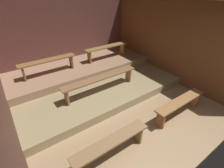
# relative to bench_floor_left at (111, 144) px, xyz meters

# --- Properties ---
(ground) EXTENTS (5.68, 5.70, 0.08)m
(ground) POSITION_rel_bench_floor_left_xyz_m (1.05, 1.75, -0.41)
(ground) COLOR #A1835E
(wall_back) EXTENTS (5.68, 0.06, 2.58)m
(wall_back) POSITION_rel_bench_floor_left_xyz_m (1.05, 4.23, 0.92)
(wall_back) COLOR brown
(wall_back) RESTS_ON ground
(wall_right) EXTENTS (0.06, 5.70, 2.58)m
(wall_right) POSITION_rel_bench_floor_left_xyz_m (3.51, 1.75, 0.92)
(wall_right) COLOR brown
(wall_right) RESTS_ON ground
(platform_lower) EXTENTS (4.88, 3.27, 0.23)m
(platform_lower) POSITION_rel_bench_floor_left_xyz_m (1.05, 2.57, -0.25)
(platform_lower) COLOR #9B885F
(platform_lower) RESTS_ON ground
(platform_middle) EXTENTS (4.88, 1.71, 0.23)m
(platform_middle) POSITION_rel_bench_floor_left_xyz_m (1.05, 3.35, -0.02)
(platform_middle) COLOR #A37B5E
(platform_middle) RESTS_ON platform_lower
(bench_floor_left) EXTENTS (1.61, 0.27, 0.47)m
(bench_floor_left) POSITION_rel_bench_floor_left_xyz_m (0.00, 0.00, 0.00)
(bench_floor_left) COLOR olive
(bench_floor_left) RESTS_ON ground
(bench_floor_right) EXTENTS (1.61, 0.27, 0.47)m
(bench_floor_right) POSITION_rel_bench_floor_left_xyz_m (2.09, 0.00, 0.00)
(bench_floor_right) COLOR olive
(bench_floor_right) RESTS_ON ground
(bench_lower_center) EXTENTS (2.31, 0.27, 0.47)m
(bench_lower_center) POSITION_rel_bench_floor_left_xyz_m (0.91, 1.81, 0.25)
(bench_lower_center) COLOR #8D623F
(bench_lower_center) RESTS_ON platform_lower
(bench_middle_left) EXTENTS (1.73, 0.27, 0.47)m
(bench_middle_left) POSITION_rel_bench_floor_left_xyz_m (-0.05, 3.33, 0.46)
(bench_middle_left) COLOR olive
(bench_middle_left) RESTS_ON platform_middle
(bench_middle_right) EXTENTS (1.73, 0.27, 0.47)m
(bench_middle_right) POSITION_rel_bench_floor_left_xyz_m (2.14, 3.33, 0.46)
(bench_middle_right) COLOR olive
(bench_middle_right) RESTS_ON platform_middle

